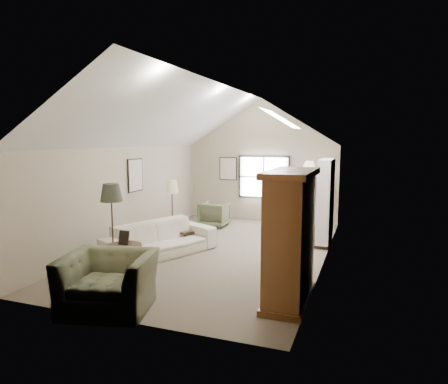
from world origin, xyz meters
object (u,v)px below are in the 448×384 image
(armoire, at_px, (290,237))
(sofa, at_px, (160,239))
(side_chair, at_px, (282,209))
(armchair_far, at_px, (214,214))
(side_table, at_px, (125,261))
(coffee_table, at_px, (181,237))
(armchair_near, at_px, (109,282))

(armoire, xyz_separation_m, sofa, (-3.33, 1.62, -0.71))
(side_chair, bearing_deg, armchair_far, -153.94)
(armchair_far, relative_size, side_table, 1.25)
(armoire, bearing_deg, sofa, 154.09)
(sofa, distance_m, armchair_far, 3.34)
(armoire, distance_m, side_chair, 6.29)
(coffee_table, relative_size, side_table, 1.20)
(armchair_near, bearing_deg, armchair_far, 81.86)
(armchair_far, relative_size, coffee_table, 1.05)
(armchair_near, relative_size, side_chair, 1.42)
(coffee_table, bearing_deg, armoire, -38.26)
(armoire, bearing_deg, side_chair, 102.82)
(armoire, xyz_separation_m, armchair_near, (-2.64, -1.30, -0.65))
(armoire, relative_size, side_chair, 2.27)
(armchair_near, bearing_deg, sofa, 89.28)
(armchair_far, distance_m, side_table, 4.94)
(side_table, distance_m, side_chair, 6.36)
(coffee_table, xyz_separation_m, side_table, (0.06, -2.57, 0.13))
(armoire, relative_size, armchair_far, 2.63)
(coffee_table, xyz_separation_m, side_chair, (1.90, 3.51, 0.28))
(armoire, height_order, sofa, armoire)
(coffee_table, height_order, side_chair, side_chair)
(armoire, distance_m, side_table, 3.32)
(armchair_near, height_order, side_chair, side_chair)
(armoire, distance_m, armchair_far, 5.99)
(armchair_far, distance_m, side_chair, 2.22)
(sofa, relative_size, coffee_table, 3.33)
(armoire, xyz_separation_m, coffee_table, (-3.29, 2.59, -0.90))
(armchair_near, xyz_separation_m, armchair_far, (-0.64, 6.26, -0.07))
(coffee_table, bearing_deg, side_chair, 61.56)
(sofa, height_order, side_chair, side_chair)
(side_table, bearing_deg, coffee_table, 91.24)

